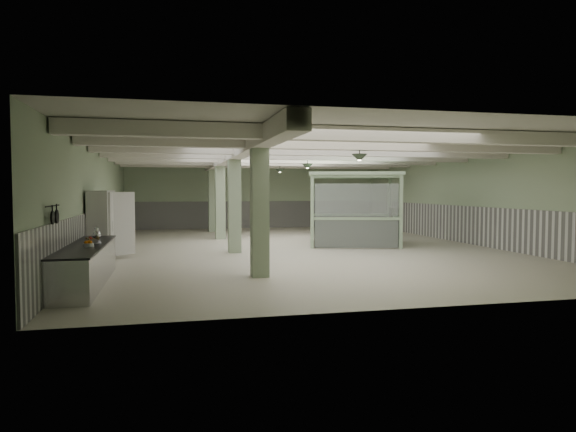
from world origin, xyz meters
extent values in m
plane|color=beige|center=(0.00, 0.00, 0.00)|extent=(20.00, 20.00, 0.00)
cube|color=silver|center=(0.00, 0.00, 3.60)|extent=(14.00, 20.00, 0.02)
cube|color=#A1B792|center=(0.00, 10.00, 1.80)|extent=(14.00, 0.02, 3.60)
cube|color=#A1B792|center=(0.00, -10.00, 1.80)|extent=(14.00, 0.02, 3.60)
cube|color=#A1B792|center=(-7.00, 0.00, 1.80)|extent=(0.02, 20.00, 3.60)
cube|color=#A1B792|center=(7.00, 0.00, 1.80)|extent=(0.02, 20.00, 3.60)
cube|color=silver|center=(-6.97, 0.00, 0.75)|extent=(0.05, 19.90, 1.50)
cube|color=silver|center=(6.97, 0.00, 0.75)|extent=(0.05, 19.90, 1.50)
cube|color=silver|center=(0.00, 9.97, 0.75)|extent=(13.90, 0.05, 1.50)
cube|color=white|center=(-2.50, 0.00, 3.38)|extent=(0.45, 19.90, 0.40)
cube|color=white|center=(0.00, -7.50, 3.42)|extent=(13.90, 0.35, 0.32)
cube|color=white|center=(0.00, -5.00, 3.42)|extent=(13.90, 0.35, 0.32)
cube|color=white|center=(0.00, -2.50, 3.42)|extent=(13.90, 0.35, 0.32)
cube|color=white|center=(0.00, 0.00, 3.42)|extent=(13.90, 0.35, 0.32)
cube|color=white|center=(0.00, 2.50, 3.42)|extent=(13.90, 0.35, 0.32)
cube|color=white|center=(0.00, 5.00, 3.42)|extent=(13.90, 0.35, 0.32)
cube|color=white|center=(0.00, 7.50, 3.42)|extent=(13.90, 0.35, 0.32)
cube|color=#95A988|center=(-2.50, -6.00, 1.80)|extent=(0.42, 0.42, 3.60)
cube|color=#95A988|center=(-2.50, -1.00, 1.80)|extent=(0.42, 0.42, 3.60)
cube|color=#95A988|center=(-2.50, 4.00, 1.80)|extent=(0.42, 0.42, 3.60)
cube|color=#95A988|center=(-2.50, 8.00, 1.80)|extent=(0.42, 0.42, 3.60)
cylinder|color=black|center=(-6.93, -7.60, 1.85)|extent=(0.02, 1.20, 0.02)
cone|color=#334231|center=(0.50, -5.00, 3.05)|extent=(0.44, 0.44, 0.22)
cone|color=#334231|center=(0.50, 0.50, 3.05)|extent=(0.44, 0.44, 0.22)
cone|color=#334231|center=(0.50, 5.50, 3.05)|extent=(0.44, 0.44, 0.22)
cube|color=silver|center=(-6.54, -6.16, 0.44)|extent=(0.80, 4.76, 0.88)
cube|color=black|center=(-6.54, -6.16, 0.89)|extent=(0.84, 4.80, 0.04)
cylinder|color=#B2B2B7|center=(-6.43, -6.59, 0.94)|extent=(0.26, 0.26, 0.08)
cylinder|color=black|center=(-6.88, -7.88, 1.63)|extent=(0.03, 0.26, 0.26)
cylinder|color=black|center=(-6.88, -7.50, 1.63)|extent=(0.04, 0.28, 0.28)
cube|color=silver|center=(-6.65, -2.33, 1.04)|extent=(0.57, 2.27, 2.08)
cube|color=silver|center=(-6.34, -2.85, 1.04)|extent=(0.06, 0.85, 1.98)
cube|color=silver|center=(-6.22, -1.72, 1.04)|extent=(0.66, 0.63, 1.98)
cube|color=silver|center=(-6.30, -2.85, 1.04)|extent=(0.02, 0.05, 0.30)
cube|color=silver|center=(-6.30, -1.81, 1.04)|extent=(0.02, 0.05, 0.30)
cube|color=#A6C59D|center=(0.45, -0.37, 1.35)|extent=(0.15, 0.15, 2.70)
cube|color=#A6C59D|center=(1.18, 2.24, 1.35)|extent=(0.15, 0.15, 2.70)
cube|color=#A6C59D|center=(3.57, -1.24, 1.35)|extent=(0.15, 0.15, 2.70)
cube|color=#A6C59D|center=(4.30, 1.36, 1.35)|extent=(0.15, 0.15, 2.70)
cube|color=#A6C59D|center=(2.37, 0.50, 2.76)|extent=(4.16, 3.79, 0.12)
cube|color=silver|center=(2.01, -0.80, 0.55)|extent=(2.95, 0.88, 1.05)
cube|color=silver|center=(2.01, -0.80, 1.78)|extent=(2.95, 0.88, 1.22)
cube|color=silver|center=(2.74, 1.80, 0.55)|extent=(2.95, 0.88, 1.05)
cube|color=silver|center=(2.74, 1.80, 1.78)|extent=(2.95, 0.88, 1.22)
cube|color=silver|center=(0.81, 0.93, 0.55)|extent=(0.73, 2.43, 1.05)
cube|color=silver|center=(0.81, 0.93, 1.78)|extent=(0.73, 2.43, 1.22)
cube|color=silver|center=(3.94, 0.06, 0.55)|extent=(0.73, 2.43, 1.05)
cube|color=silver|center=(3.94, 0.06, 1.78)|extent=(0.73, 2.43, 1.22)
cube|color=#515244|center=(4.18, 0.52, 0.73)|extent=(0.64, 0.78, 1.45)
camera|label=1|loc=(-4.69, -18.52, 2.18)|focal=32.00mm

